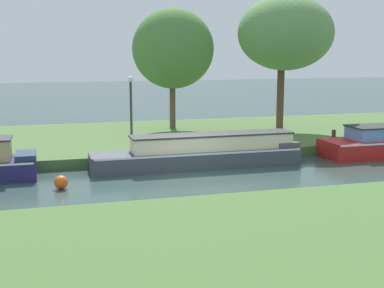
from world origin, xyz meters
TOP-DOWN VIEW (x-y plane):
  - ground_plane at (0.00, 0.00)m, footprint 120.00×120.00m
  - riverbank_far at (0.00, 7.00)m, footprint 72.00×10.00m
  - riverbank_near at (0.00, -9.00)m, footprint 72.00×10.00m
  - slate_barge at (0.82, 1.20)m, footprint 8.00×1.44m
  - willow_tree_left at (1.47, 8.59)m, footprint 4.15×3.52m
  - willow_tree_centre at (6.69, 6.64)m, footprint 4.74×4.62m
  - lamp_post at (-1.54, 3.53)m, footprint 0.24×0.24m
  - mooring_post_near at (7.20, 2.61)m, footprint 0.18×0.18m
  - channel_buoy at (-4.51, -0.71)m, footprint 0.44×0.44m

SIDE VIEW (x-z plane):
  - ground_plane at x=0.00m, z-range 0.00..0.00m
  - riverbank_far at x=0.00m, z-range 0.00..0.40m
  - riverbank_near at x=0.00m, z-range 0.00..0.40m
  - channel_buoy at x=-4.51m, z-range 0.00..0.44m
  - slate_barge at x=0.82m, z-range -0.07..1.19m
  - mooring_post_near at x=7.20m, z-range 0.40..0.96m
  - lamp_post at x=-1.54m, z-range 0.78..3.74m
  - willow_tree_left at x=1.47m, z-range 1.42..7.49m
  - willow_tree_centre at x=6.69m, z-range 1.88..8.54m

